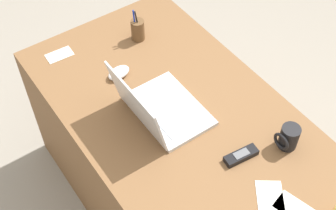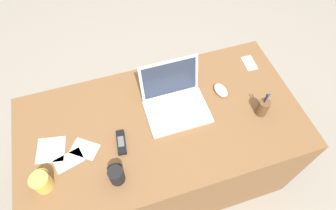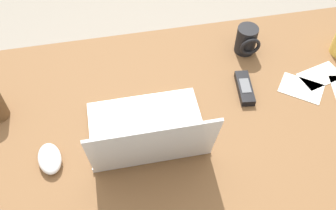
% 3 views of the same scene
% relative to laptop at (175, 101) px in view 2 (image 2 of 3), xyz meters
% --- Properties ---
extents(ground_plane, '(6.00, 6.00, 0.00)m').
position_rel_laptop_xyz_m(ground_plane, '(-0.10, -0.08, -0.77)').
color(ground_plane, gray).
extents(desk, '(1.57, 0.81, 0.72)m').
position_rel_laptop_xyz_m(desk, '(-0.10, -0.08, -0.41)').
color(desk, brown).
rests_on(desk, ground).
extents(laptop, '(0.34, 0.30, 0.25)m').
position_rel_laptop_xyz_m(laptop, '(0.00, 0.00, 0.00)').
color(laptop, silver).
rests_on(laptop, desk).
extents(computer_mouse, '(0.08, 0.11, 0.04)m').
position_rel_laptop_xyz_m(computer_mouse, '(0.29, 0.01, -0.03)').
color(computer_mouse, white).
rests_on(computer_mouse, desk).
extents(coffee_mug_white, '(0.09, 0.10, 0.09)m').
position_rel_laptop_xyz_m(coffee_mug_white, '(-0.74, -0.24, -0.00)').
color(coffee_mug_white, '#E0BC4C').
rests_on(coffee_mug_white, desk).
extents(coffee_mug_tall, '(0.07, 0.08, 0.10)m').
position_rel_laptop_xyz_m(coffee_mug_tall, '(-0.40, -0.32, 0.00)').
color(coffee_mug_tall, black).
rests_on(coffee_mug_tall, desk).
extents(cordless_phone, '(0.06, 0.14, 0.03)m').
position_rel_laptop_xyz_m(cordless_phone, '(-0.34, -0.14, -0.04)').
color(cordless_phone, black).
rests_on(cordless_phone, desk).
extents(pen_holder, '(0.06, 0.06, 0.16)m').
position_rel_laptop_xyz_m(pen_holder, '(0.44, -0.19, 0.00)').
color(pen_holder, brown).
rests_on(pen_holder, desk).
extents(paper_note_near_laptop, '(0.16, 0.16, 0.00)m').
position_rel_laptop_xyz_m(paper_note_near_laptop, '(-0.69, -0.06, -0.05)').
color(paper_note_near_laptop, white).
rests_on(paper_note_near_laptop, desk).
extents(paper_note_left, '(0.07, 0.12, 0.00)m').
position_rel_laptop_xyz_m(paper_note_left, '(0.55, 0.16, -0.05)').
color(paper_note_left, white).
rests_on(paper_note_left, desk).
extents(paper_note_right, '(0.16, 0.12, 0.00)m').
position_rel_laptop_xyz_m(paper_note_right, '(-0.61, -0.15, -0.05)').
color(paper_note_right, white).
rests_on(paper_note_right, desk).
extents(paper_note_front, '(0.16, 0.16, 0.00)m').
position_rel_laptop_xyz_m(paper_note_front, '(-0.53, -0.11, -0.05)').
color(paper_note_front, white).
rests_on(paper_note_front, desk).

